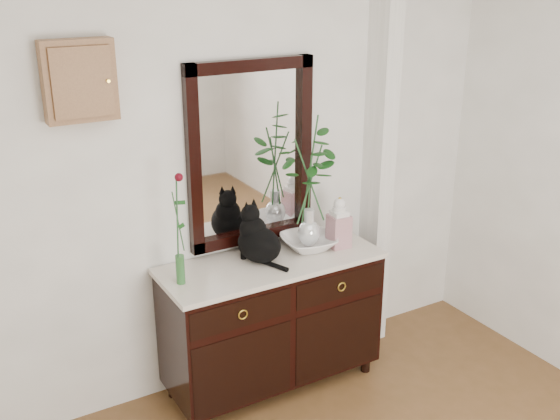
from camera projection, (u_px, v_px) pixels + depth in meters
wall_back at (235, 171)px, 3.82m from camera, size 3.60×0.04×2.70m
pilaster at (379, 151)px, 4.23m from camera, size 0.12×0.20×2.70m
sideboard at (272, 317)px, 3.98m from camera, size 1.33×0.52×0.82m
wall_mirror at (251, 154)px, 3.83m from camera, size 0.80×0.06×1.10m
key_cabinet at (79, 81)px, 3.18m from camera, size 0.35×0.10×0.40m
cat at (259, 234)px, 3.78m from camera, size 0.33×0.37×0.34m
lotus_bowl at (309, 242)px, 3.99m from camera, size 0.37×0.37×0.08m
vase_branches at (310, 182)px, 3.86m from camera, size 0.40×0.40×0.82m
bud_vase_rose at (178, 229)px, 3.46m from camera, size 0.09×0.09×0.64m
ginger_jar at (339, 222)px, 3.98m from camera, size 0.13×0.13×0.32m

